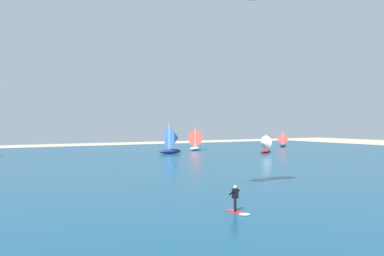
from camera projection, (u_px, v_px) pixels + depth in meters
ocean at (66, 166)px, 53.22m from camera, size 160.00×90.00×0.10m
kitesurfer at (237, 203)px, 25.32m from camera, size 0.71×1.96×1.67m
sailboat_far_right at (173, 140)px, 74.58m from camera, size 4.62×3.92×5.39m
sailboat_trailing at (264, 144)px, 75.82m from camera, size 3.18×2.79×3.58m
sailboat_near_shore at (284, 140)px, 96.42m from camera, size 3.07×2.74×3.43m
sailboat_anchored_offshore at (197, 140)px, 84.09m from camera, size 4.22×3.75×4.70m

